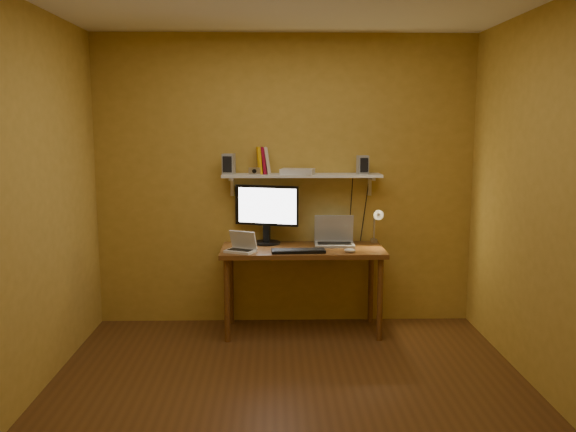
{
  "coord_description": "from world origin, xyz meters",
  "views": [
    {
      "loc": [
        -0.11,
        -3.88,
        1.82
      ],
      "look_at": [
        0.02,
        1.18,
        1.05
      ],
      "focal_mm": 38.0,
      "sensor_mm": 36.0,
      "label": 1
    }
  ],
  "objects_px": {
    "desk": "(302,258)",
    "laptop": "(334,237)",
    "monitor": "(267,211)",
    "speaker_right": "(363,165)",
    "desk_lamp": "(377,221)",
    "netbook": "(242,246)",
    "mouse": "(350,250)",
    "shelf_camera": "(255,171)",
    "router": "(297,171)",
    "keyboard": "(298,251)",
    "wall_shelf": "(302,176)",
    "speaker_left": "(229,164)"
  },
  "relations": [
    {
      "from": "desk_lamp",
      "to": "speaker_right",
      "type": "distance_m",
      "value": 0.52
    },
    {
      "from": "laptop",
      "to": "router",
      "type": "relative_size",
      "value": 1.24
    },
    {
      "from": "wall_shelf",
      "to": "keyboard",
      "type": "distance_m",
      "value": 0.71
    },
    {
      "from": "shelf_camera",
      "to": "router",
      "type": "height_order",
      "value": "shelf_camera"
    },
    {
      "from": "laptop",
      "to": "keyboard",
      "type": "relative_size",
      "value": 0.79
    },
    {
      "from": "laptop",
      "to": "desk_lamp",
      "type": "distance_m",
      "value": 0.4
    },
    {
      "from": "desk",
      "to": "keyboard",
      "type": "relative_size",
      "value": 3.12
    },
    {
      "from": "speaker_left",
      "to": "shelf_camera",
      "type": "height_order",
      "value": "speaker_left"
    },
    {
      "from": "keyboard",
      "to": "shelf_camera",
      "type": "distance_m",
      "value": 0.81
    },
    {
      "from": "desk_lamp",
      "to": "speaker_right",
      "type": "relative_size",
      "value": 2.32
    },
    {
      "from": "laptop",
      "to": "speaker_right",
      "type": "xyz_separation_m",
      "value": [
        0.25,
        0.04,
        0.64
      ]
    },
    {
      "from": "netbook",
      "to": "shelf_camera",
      "type": "bearing_deg",
      "value": 95.0
    },
    {
      "from": "mouse",
      "to": "speaker_left",
      "type": "distance_m",
      "value": 1.3
    },
    {
      "from": "netbook",
      "to": "monitor",
      "type": "bearing_deg",
      "value": 83.74
    },
    {
      "from": "desk",
      "to": "shelf_camera",
      "type": "relative_size",
      "value": 13.39
    },
    {
      "from": "desk",
      "to": "speaker_left",
      "type": "bearing_deg",
      "value": 164.04
    },
    {
      "from": "monitor",
      "to": "speaker_right",
      "type": "relative_size",
      "value": 3.48
    },
    {
      "from": "desk",
      "to": "speaker_left",
      "type": "relative_size",
      "value": 7.83
    },
    {
      "from": "router",
      "to": "desk",
      "type": "bearing_deg",
      "value": -77.78
    },
    {
      "from": "router",
      "to": "mouse",
      "type": "bearing_deg",
      "value": -41.11
    },
    {
      "from": "speaker_right",
      "to": "shelf_camera",
      "type": "xyz_separation_m",
      "value": [
        -0.95,
        -0.05,
        -0.05
      ]
    },
    {
      "from": "netbook",
      "to": "router",
      "type": "relative_size",
      "value": 1.0
    },
    {
      "from": "laptop",
      "to": "mouse",
      "type": "bearing_deg",
      "value": -71.79
    },
    {
      "from": "wall_shelf",
      "to": "monitor",
      "type": "relative_size",
      "value": 2.49
    },
    {
      "from": "monitor",
      "to": "speaker_left",
      "type": "height_order",
      "value": "speaker_left"
    },
    {
      "from": "desk_lamp",
      "to": "netbook",
      "type": "bearing_deg",
      "value": -167.1
    },
    {
      "from": "monitor",
      "to": "router",
      "type": "height_order",
      "value": "router"
    },
    {
      "from": "laptop",
      "to": "keyboard",
      "type": "xyz_separation_m",
      "value": [
        -0.33,
        -0.32,
        -0.06
      ]
    },
    {
      "from": "shelf_camera",
      "to": "speaker_left",
      "type": "bearing_deg",
      "value": 169.07
    },
    {
      "from": "desk",
      "to": "laptop",
      "type": "bearing_deg",
      "value": 26.2
    },
    {
      "from": "netbook",
      "to": "router",
      "type": "xyz_separation_m",
      "value": [
        0.48,
        0.32,
        0.6
      ]
    },
    {
      "from": "desk",
      "to": "laptop",
      "type": "distance_m",
      "value": 0.36
    },
    {
      "from": "desk_lamp",
      "to": "desk",
      "type": "bearing_deg",
      "value": -169.19
    },
    {
      "from": "monitor",
      "to": "keyboard",
      "type": "height_order",
      "value": "monitor"
    },
    {
      "from": "monitor",
      "to": "desk",
      "type": "bearing_deg",
      "value": -14.17
    },
    {
      "from": "shelf_camera",
      "to": "router",
      "type": "distance_m",
      "value": 0.38
    },
    {
      "from": "mouse",
      "to": "netbook",
      "type": "bearing_deg",
      "value": -164.67
    },
    {
      "from": "keyboard",
      "to": "speaker_right",
      "type": "relative_size",
      "value": 2.77
    },
    {
      "from": "laptop",
      "to": "router",
      "type": "distance_m",
      "value": 0.67
    },
    {
      "from": "netbook",
      "to": "mouse",
      "type": "height_order",
      "value": "netbook"
    },
    {
      "from": "mouse",
      "to": "speaker_right",
      "type": "distance_m",
      "value": 0.8
    },
    {
      "from": "keyboard",
      "to": "shelf_camera",
      "type": "height_order",
      "value": "shelf_camera"
    },
    {
      "from": "keyboard",
      "to": "speaker_left",
      "type": "xyz_separation_m",
      "value": [
        -0.6,
        0.36,
        0.7
      ]
    },
    {
      "from": "desk",
      "to": "netbook",
      "type": "bearing_deg",
      "value": -164.48
    },
    {
      "from": "monitor",
      "to": "desk_lamp",
      "type": "bearing_deg",
      "value": 13.66
    },
    {
      "from": "wall_shelf",
      "to": "mouse",
      "type": "bearing_deg",
      "value": -45.19
    },
    {
      "from": "mouse",
      "to": "wall_shelf",
      "type": "bearing_deg",
      "value": 153.36
    },
    {
      "from": "laptop",
      "to": "netbook",
      "type": "relative_size",
      "value": 1.24
    },
    {
      "from": "mouse",
      "to": "laptop",
      "type": "bearing_deg",
      "value": 124.87
    },
    {
      "from": "speaker_right",
      "to": "desk_lamp",
      "type": "bearing_deg",
      "value": -34.5
    }
  ]
}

